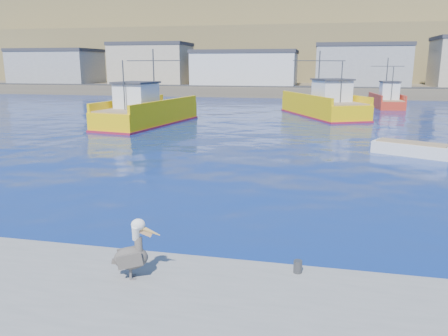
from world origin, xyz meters
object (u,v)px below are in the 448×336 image
(trawler_yellow_a, at_px, (147,113))
(pelican, at_px, (133,253))
(trawler_yellow_b, at_px, (324,106))
(skiff_mid, at_px, (411,150))
(boat_orange, at_px, (387,100))

(trawler_yellow_a, relative_size, pelican, 9.01)
(trawler_yellow_a, bearing_deg, pelican, -68.55)
(trawler_yellow_a, bearing_deg, trawler_yellow_b, 32.97)
(skiff_mid, xyz_separation_m, pelican, (-9.37, -18.58, 0.79))
(boat_orange, height_order, pelican, boat_orange)
(boat_orange, bearing_deg, pelican, -103.89)
(skiff_mid, distance_m, pelican, 20.82)
(trawler_yellow_a, height_order, boat_orange, trawler_yellow_a)
(trawler_yellow_a, relative_size, skiff_mid, 2.76)
(boat_orange, bearing_deg, trawler_yellow_b, -124.64)
(boat_orange, height_order, skiff_mid, boat_orange)
(pelican, bearing_deg, skiff_mid, 63.23)
(trawler_yellow_a, xyz_separation_m, trawler_yellow_b, (15.30, 9.93, 0.02))
(pelican, bearing_deg, trawler_yellow_b, 83.32)
(trawler_yellow_b, distance_m, boat_orange, 13.42)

